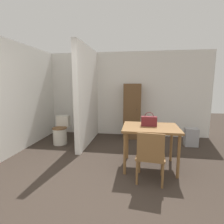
# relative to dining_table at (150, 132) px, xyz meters

# --- Properties ---
(ground_plane) EXTENTS (16.00, 16.00, 0.00)m
(ground_plane) POSITION_rel_dining_table_xyz_m (-0.81, -1.21, -0.69)
(ground_plane) COLOR #382D26
(wall_back) EXTENTS (5.28, 0.12, 2.50)m
(wall_back) POSITION_rel_dining_table_xyz_m (-0.81, 2.15, 0.56)
(wall_back) COLOR white
(wall_back) RESTS_ON ground_plane
(wall_left) EXTENTS (0.12, 4.31, 2.50)m
(wall_left) POSITION_rel_dining_table_xyz_m (-3.01, 0.44, 0.56)
(wall_left) COLOR white
(wall_left) RESTS_ON ground_plane
(partition_wall) EXTENTS (0.12, 1.75, 2.50)m
(partition_wall) POSITION_rel_dining_table_xyz_m (-1.55, 1.22, 0.56)
(partition_wall) COLOR white
(partition_wall) RESTS_ON ground_plane
(dining_table) EXTENTS (1.01, 0.79, 0.79)m
(dining_table) POSITION_rel_dining_table_xyz_m (0.00, 0.00, 0.00)
(dining_table) COLOR brown
(dining_table) RESTS_ON ground_plane
(wooden_chair) EXTENTS (0.49, 0.49, 0.85)m
(wooden_chair) POSITION_rel_dining_table_xyz_m (-0.03, -0.53, -0.23)
(wooden_chair) COLOR brown
(wooden_chair) RESTS_ON ground_plane
(toilet) EXTENTS (0.38, 0.53, 0.71)m
(toilet) POSITION_rel_dining_table_xyz_m (-2.25, 1.03, -0.39)
(toilet) COLOR silver
(toilet) RESTS_ON ground_plane
(handbag) EXTENTS (0.28, 0.13, 0.26)m
(handbag) POSITION_rel_dining_table_xyz_m (-0.03, 0.05, 0.19)
(handbag) COLOR maroon
(handbag) RESTS_ON dining_table
(wooden_cabinet) EXTENTS (0.49, 0.48, 1.57)m
(wooden_cabinet) POSITION_rel_dining_table_xyz_m (-0.41, 1.84, 0.09)
(wooden_cabinet) COLOR brown
(wooden_cabinet) RESTS_ON ground_plane
(space_heater) EXTENTS (0.32, 0.22, 0.46)m
(space_heater) POSITION_rel_dining_table_xyz_m (1.11, 1.33, -0.46)
(space_heater) COLOR #9E9EA3
(space_heater) RESTS_ON ground_plane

